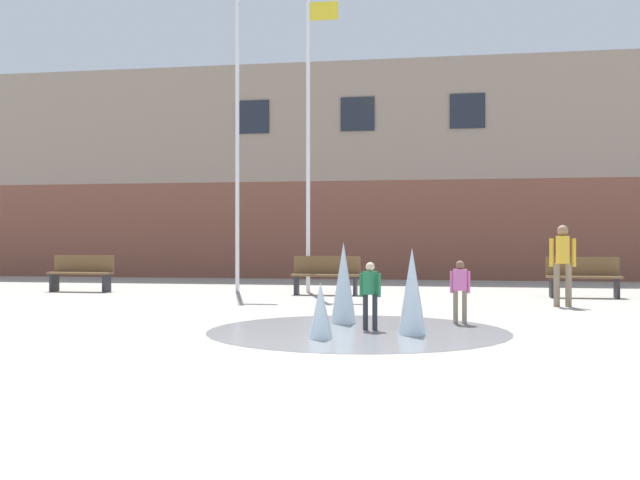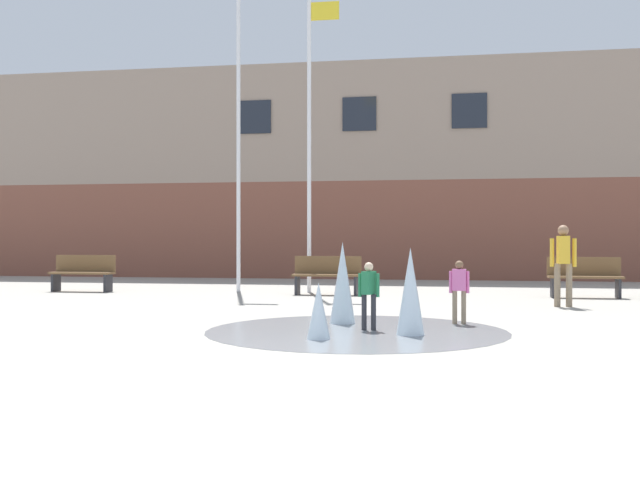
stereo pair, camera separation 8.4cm
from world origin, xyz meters
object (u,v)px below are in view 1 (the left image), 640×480
teen_by_trashcan (563,259)px  child_in_fountain (370,290)px  flagpole_left (238,117)px  park_bench_center (82,272)px  park_bench_far_right (583,276)px  child_with_pink_shirt (460,287)px  park_bench_near_trashcan (326,274)px  flagpole_right (309,130)px

teen_by_trashcan → child_in_fountain: bearing=140.7°
flagpole_left → park_bench_center: bearing=-168.9°
park_bench_far_right → child_with_pink_shirt: bearing=-116.2°
park_bench_near_trashcan → teen_by_trashcan: size_ratio=1.01×
teen_by_trashcan → flagpole_left: flagpole_left is taller
park_bench_center → child_in_fountain: bearing=-40.1°
park_bench_near_trashcan → child_with_pink_shirt: (3.01, -5.63, 0.10)m
flagpole_left → child_in_fountain: bearing=-61.2°
child_with_pink_shirt → flagpole_right: bearing=-56.7°
teen_by_trashcan → flagpole_right: (-5.58, 3.07, 3.09)m
park_bench_center → park_bench_far_right: 12.04m
park_bench_far_right → flagpole_right: 7.33m
flagpole_right → child_with_pink_shirt: bearing=-61.0°
flagpole_right → park_bench_center: bearing=-172.4°
flagpole_left → flagpole_right: (1.81, 0.00, -0.36)m
teen_by_trashcan → child_with_pink_shirt: size_ratio=1.61×
park_bench_near_trashcan → teen_by_trashcan: 5.55m
child_with_pink_shirt → child_in_fountain: (-1.30, -1.00, 0.00)m
child_in_fountain → flagpole_left: flagpole_left is taller
park_bench_near_trashcan → park_bench_far_right: same height
park_bench_center → child_with_pink_shirt: (9.21, -5.65, 0.10)m
teen_by_trashcan → park_bench_center: bearing=76.4°
teen_by_trashcan → child_with_pink_shirt: bearing=146.9°
park_bench_center → park_bench_far_right: size_ratio=1.00×
park_bench_far_right → park_bench_center: bearing=-179.5°
child_with_pink_shirt → flagpole_right: 8.09m
park_bench_far_right → flagpole_left: bearing=175.4°
child_in_fountain → flagpole_left: size_ratio=0.12×
teen_by_trashcan → child_in_fountain: 5.47m
park_bench_far_right → child_in_fountain: 7.91m
park_bench_near_trashcan → child_with_pink_shirt: 6.38m
flagpole_left → park_bench_far_right: bearing=-4.6°
park_bench_far_right → child_with_pink_shirt: 6.41m
park_bench_far_right → flagpole_right: bearing=174.2°
park_bench_center → flagpole_right: flagpole_right is taller
park_bench_far_right → flagpole_left: flagpole_left is taller
child_in_fountain → park_bench_near_trashcan: bearing=43.1°
park_bench_near_trashcan → child_with_pink_shirt: bearing=-61.9°
park_bench_center → flagpole_left: flagpole_left is taller
park_bench_center → park_bench_near_trashcan: bearing=-0.2°
park_bench_far_right → flagpole_left: 9.10m
park_bench_center → park_bench_near_trashcan: (6.20, -0.02, 0.00)m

